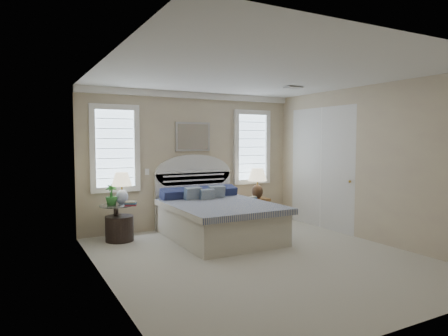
% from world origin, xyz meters
% --- Properties ---
extents(floor, '(4.50, 5.00, 0.01)m').
position_xyz_m(floor, '(0.00, 0.00, 0.00)').
color(floor, beige).
rests_on(floor, ground).
extents(ceiling, '(4.50, 5.00, 0.01)m').
position_xyz_m(ceiling, '(0.00, 0.00, 2.70)').
color(ceiling, silver).
rests_on(ceiling, wall_back).
extents(wall_back, '(4.50, 0.02, 2.70)m').
position_xyz_m(wall_back, '(0.00, 2.50, 1.35)').
color(wall_back, beige).
rests_on(wall_back, floor).
extents(wall_left, '(0.02, 5.00, 2.70)m').
position_xyz_m(wall_left, '(-2.25, 0.00, 1.35)').
color(wall_left, beige).
rests_on(wall_left, floor).
extents(wall_right, '(0.02, 5.00, 2.70)m').
position_xyz_m(wall_right, '(2.25, 0.00, 1.35)').
color(wall_right, beige).
rests_on(wall_right, floor).
extents(crown_molding, '(4.50, 0.08, 0.12)m').
position_xyz_m(crown_molding, '(0.00, 2.46, 2.64)').
color(crown_molding, white).
rests_on(crown_molding, wall_back).
extents(hvac_vent, '(0.30, 0.20, 0.02)m').
position_xyz_m(hvac_vent, '(1.20, 0.80, 2.68)').
color(hvac_vent, '#B2B2B2').
rests_on(hvac_vent, ceiling).
extents(switch_plate, '(0.08, 0.01, 0.12)m').
position_xyz_m(switch_plate, '(-0.95, 2.48, 1.15)').
color(switch_plate, white).
rests_on(switch_plate, wall_back).
extents(window_left, '(0.90, 0.06, 1.60)m').
position_xyz_m(window_left, '(-1.55, 2.48, 1.60)').
color(window_left, silver).
rests_on(window_left, wall_back).
extents(window_right, '(0.90, 0.06, 1.60)m').
position_xyz_m(window_right, '(1.40, 2.48, 1.60)').
color(window_right, silver).
rests_on(window_right, wall_back).
extents(painting, '(0.74, 0.04, 0.58)m').
position_xyz_m(painting, '(0.00, 2.46, 1.82)').
color(painting, silver).
rests_on(painting, wall_back).
extents(closet_door, '(0.02, 1.80, 2.40)m').
position_xyz_m(closet_door, '(2.23, 1.20, 1.20)').
color(closet_door, silver).
rests_on(closet_door, floor).
extents(bed, '(1.72, 2.28, 1.47)m').
position_xyz_m(bed, '(0.00, 1.46, 0.39)').
color(bed, '#BCB6A5').
rests_on(bed, floor).
extents(side_table_left, '(0.56, 0.56, 0.63)m').
position_xyz_m(side_table_left, '(-1.65, 2.05, 0.39)').
color(side_table_left, black).
rests_on(side_table_left, floor).
extents(nightstand_right, '(0.50, 0.40, 0.53)m').
position_xyz_m(nightstand_right, '(1.30, 2.15, 0.39)').
color(nightstand_right, olive).
rests_on(nightstand_right, floor).
extents(floor_pot, '(0.62, 0.62, 0.44)m').
position_xyz_m(floor_pot, '(-1.60, 2.01, 0.22)').
color(floor_pot, black).
rests_on(floor_pot, floor).
extents(lamp_left, '(0.37, 0.37, 0.57)m').
position_xyz_m(lamp_left, '(-1.54, 2.07, 0.98)').
color(lamp_left, white).
rests_on(lamp_left, side_table_left).
extents(lamp_right, '(0.52, 0.52, 0.64)m').
position_xyz_m(lamp_right, '(1.32, 2.13, 0.92)').
color(lamp_right, black).
rests_on(lamp_right, nightstand_right).
extents(potted_plant, '(0.25, 0.25, 0.36)m').
position_xyz_m(potted_plant, '(-1.72, 2.05, 0.81)').
color(potted_plant, '#2D6F2C').
rests_on(potted_plant, side_table_left).
extents(books_left, '(0.23, 0.20, 0.08)m').
position_xyz_m(books_left, '(-1.45, 1.83, 0.67)').
color(books_left, maroon).
rests_on(books_left, side_table_left).
extents(books_right, '(0.18, 0.14, 0.07)m').
position_xyz_m(books_right, '(1.14, 2.02, 0.56)').
color(books_right, maroon).
rests_on(books_right, nightstand_right).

